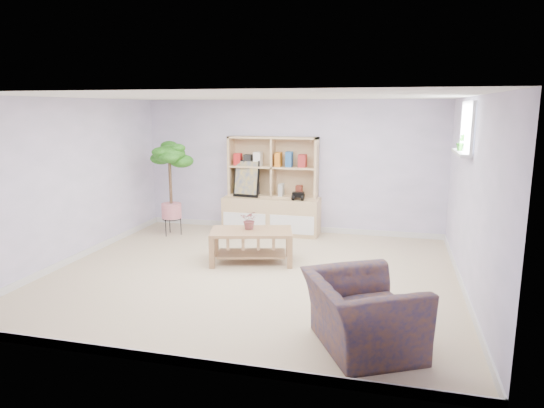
% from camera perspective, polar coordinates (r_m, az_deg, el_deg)
% --- Properties ---
extents(floor, '(5.50, 5.00, 0.01)m').
position_cam_1_polar(floor, '(6.77, -2.33, -8.20)').
color(floor, tan).
rests_on(floor, ground).
extents(ceiling, '(5.50, 5.00, 0.01)m').
position_cam_1_polar(ceiling, '(6.39, -2.51, 12.54)').
color(ceiling, white).
rests_on(ceiling, walls).
extents(walls, '(5.51, 5.01, 2.40)m').
position_cam_1_polar(walls, '(6.47, -2.42, 1.86)').
color(walls, '#B7B4D3').
rests_on(walls, floor).
extents(baseboard, '(5.50, 5.00, 0.10)m').
position_cam_1_polar(baseboard, '(6.76, -2.34, -7.81)').
color(baseboard, silver).
rests_on(baseboard, floor).
extents(window, '(0.10, 0.98, 0.68)m').
position_cam_1_polar(window, '(6.78, 22.07, 8.28)').
color(window, '#C9E3FF').
rests_on(window, walls).
extents(window_sill, '(0.14, 1.00, 0.04)m').
position_cam_1_polar(window_sill, '(6.79, 21.36, 5.63)').
color(window_sill, silver).
rests_on(window_sill, walls).
extents(storage_unit, '(1.75, 0.59, 1.75)m').
position_cam_1_polar(storage_unit, '(8.73, -0.05, 2.16)').
color(storage_unit, tan).
rests_on(storage_unit, floor).
extents(poster, '(0.49, 0.17, 0.67)m').
position_cam_1_polar(poster, '(8.81, -3.01, 2.99)').
color(poster, yellow).
rests_on(poster, storage_unit).
extents(toy_truck, '(0.31, 0.22, 0.16)m').
position_cam_1_polar(toy_truck, '(8.55, 3.09, 1.00)').
color(toy_truck, black).
rests_on(toy_truck, storage_unit).
extents(coffee_table, '(1.31, 0.93, 0.49)m').
position_cam_1_polar(coffee_table, '(7.20, -2.43, -4.99)').
color(coffee_table, olive).
rests_on(coffee_table, floor).
extents(table_plant, '(0.26, 0.22, 0.29)m').
position_cam_1_polar(table_plant, '(7.17, -2.62, -1.87)').
color(table_plant, '#2F6F35').
rests_on(table_plant, coffee_table).
extents(floor_tree, '(0.73, 0.73, 1.68)m').
position_cam_1_polar(floor_tree, '(8.80, -11.84, 1.77)').
color(floor_tree, '#174F10').
rests_on(floor_tree, floor).
extents(armchair, '(1.32, 1.37, 0.79)m').
position_cam_1_polar(armchair, '(4.76, 10.57, -12.01)').
color(armchair, navy).
rests_on(armchair, floor).
extents(sill_plant, '(0.12, 0.10, 0.22)m').
position_cam_1_polar(sill_plant, '(6.86, 21.37, 6.78)').
color(sill_plant, '#174F10').
rests_on(sill_plant, window_sill).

